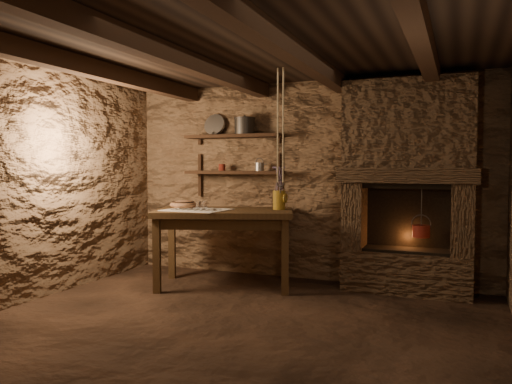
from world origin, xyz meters
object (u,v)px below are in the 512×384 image
at_px(stoneware_jug, 279,191).
at_px(iron_stockpot, 245,127).
at_px(red_pot, 421,230).
at_px(work_table, 225,245).
at_px(wooden_bowl, 183,205).

distance_m(stoneware_jug, iron_stockpot, 1.00).
bearing_deg(red_pot, work_table, -168.12).
bearing_deg(iron_stockpot, work_table, -90.61).
distance_m(iron_stockpot, red_pot, 2.41).
relative_size(wooden_bowl, iron_stockpot, 1.25).
relative_size(work_table, iron_stockpot, 6.96).
xyz_separation_m(stoneware_jug, red_pot, (1.54, 0.19, -0.40)).
bearing_deg(wooden_bowl, work_table, -2.39).
height_order(wooden_bowl, red_pot, red_pot).
bearing_deg(red_pot, iron_stockpot, 176.74).
height_order(stoneware_jug, iron_stockpot, iron_stockpot).
height_order(stoneware_jug, red_pot, stoneware_jug).
bearing_deg(iron_stockpot, wooden_bowl, -136.16).
xyz_separation_m(wooden_bowl, red_pot, (2.67, 0.42, -0.22)).
distance_m(stoneware_jug, red_pot, 1.60).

